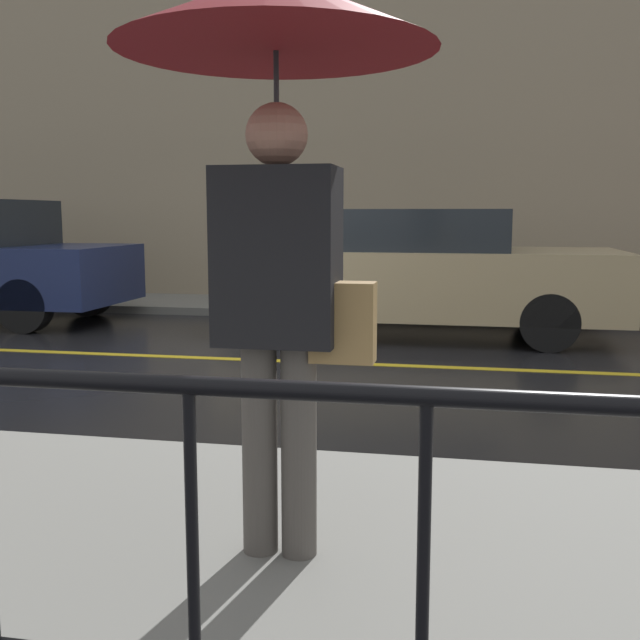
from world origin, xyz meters
The scene contains 6 objects.
ground_plane centered at (0.00, 0.00, 0.00)m, with size 80.00×80.00×0.00m, color black.
sidewalk_far centered at (0.00, 3.89, 0.05)m, with size 28.00×1.76×0.11m.
lane_marking centered at (0.00, 0.00, 0.00)m, with size 25.20×0.12×0.01m.
building_storefront centered at (0.00, 4.92, 3.22)m, with size 28.00×0.30×6.43m.
pedestrian centered at (1.72, -4.31, 1.88)m, with size 1.18×1.18×2.17m.
car_tan centered at (1.81, 1.90, 0.76)m, with size 4.58×1.90×1.49m.
Camera 1 is at (2.42, -7.02, 1.43)m, focal length 42.00 mm.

